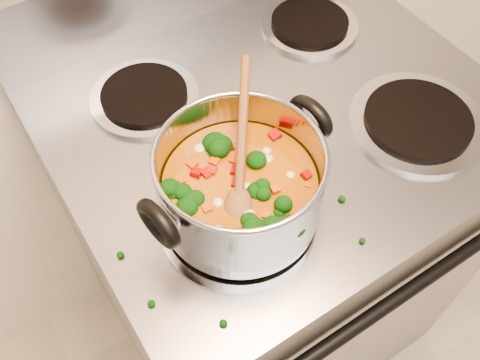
# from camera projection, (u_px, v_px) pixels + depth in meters

# --- Properties ---
(electric_range) EXTENTS (0.77, 0.70, 1.08)m
(electric_range) POSITION_uv_depth(u_px,v_px,m) (267.00, 237.00, 1.30)
(electric_range) COLOR gray
(electric_range) RESTS_ON ground
(stockpot) EXTENTS (0.30, 0.24, 0.14)m
(stockpot) POSITION_uv_depth(u_px,v_px,m) (240.00, 186.00, 0.75)
(stockpot) COLOR #9D9EA5
(stockpot) RESTS_ON electric_range
(wooden_spoon) EXTENTS (0.16, 0.21, 0.11)m
(wooden_spoon) POSITION_uv_depth(u_px,v_px,m) (240.00, 168.00, 0.73)
(wooden_spoon) COLOR brown
(wooden_spoon) RESTS_ON stockpot
(cooktop_crumbs) EXTENTS (0.21, 0.35, 0.01)m
(cooktop_crumbs) POSITION_uv_depth(u_px,v_px,m) (215.00, 211.00, 0.81)
(cooktop_crumbs) COLOR black
(cooktop_crumbs) RESTS_ON electric_range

